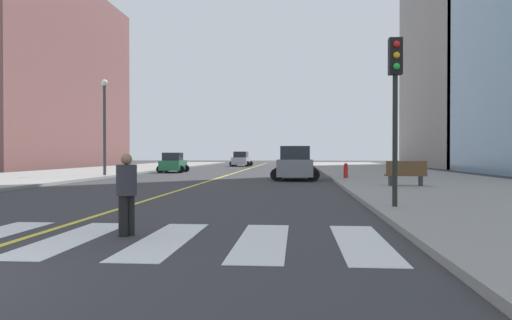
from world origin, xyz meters
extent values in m
cube|color=gray|center=(12.20, 20.00, 0.07)|extent=(10.00, 120.00, 0.15)
cube|color=silver|center=(0.90, 4.00, 0.01)|extent=(0.90, 4.00, 0.01)
cube|color=silver|center=(2.70, 4.00, 0.01)|extent=(0.90, 4.00, 0.01)
cube|color=silver|center=(4.50, 4.00, 0.01)|extent=(0.90, 4.00, 0.01)
cube|color=silver|center=(6.30, 4.00, 0.01)|extent=(0.90, 4.00, 0.01)
cube|color=yellow|center=(0.00, 40.00, 0.01)|extent=(0.16, 80.00, 0.01)
cube|color=gray|center=(28.95, 56.34, 13.79)|extent=(18.00, 24.00, 27.57)
cube|color=brown|center=(-27.95, 51.44, 10.96)|extent=(16.00, 32.00, 21.92)
cube|color=#236B42|center=(-5.38, 36.39, 0.62)|extent=(1.88, 3.85, 0.81)
cube|color=#1E2328|center=(-5.37, 36.17, 1.35)|extent=(1.52, 1.95, 0.68)
cylinder|color=black|center=(-4.56, 37.60, 0.31)|extent=(0.62, 0.23, 0.61)
cylinder|color=black|center=(-6.31, 37.52, 0.31)|extent=(0.62, 0.23, 0.61)
cylinder|color=black|center=(-4.46, 35.26, 0.31)|extent=(0.62, 0.23, 0.61)
cylinder|color=black|center=(-6.20, 35.18, 0.31)|extent=(0.62, 0.23, 0.61)
cube|color=#B7B7BC|center=(-1.87, 57.00, 0.68)|extent=(2.09, 4.26, 0.89)
cube|color=#1E2328|center=(-1.88, 56.75, 1.49)|extent=(1.69, 2.16, 0.75)
cylinder|color=black|center=(-0.84, 58.25, 0.34)|extent=(0.69, 0.25, 0.68)
cylinder|color=black|center=(-2.77, 58.34, 0.34)|extent=(0.69, 0.25, 0.68)
cylinder|color=black|center=(-0.97, 55.66, 0.34)|extent=(0.69, 0.25, 0.68)
cylinder|color=black|center=(-2.90, 55.76, 0.34)|extent=(0.69, 0.25, 0.68)
cube|color=slate|center=(5.02, 25.30, 0.76)|extent=(2.11, 4.62, 0.99)
cube|color=#1E2328|center=(5.02, 25.58, 1.64)|extent=(1.77, 2.32, 0.83)
cylinder|color=black|center=(3.95, 23.88, 0.37)|extent=(0.75, 0.25, 0.75)
cylinder|color=black|center=(6.08, 23.87, 0.37)|extent=(0.75, 0.25, 0.75)
cylinder|color=black|center=(3.97, 26.74, 0.37)|extent=(0.75, 0.25, 0.75)
cylinder|color=black|center=(6.10, 26.73, 0.37)|extent=(0.75, 0.25, 0.75)
cylinder|color=black|center=(7.82, 8.86, 1.96)|extent=(0.14, 0.14, 3.62)
cube|color=black|center=(7.82, 8.86, 4.27)|extent=(0.36, 0.28, 1.00)
sphere|color=red|center=(7.82, 8.69, 4.57)|extent=(0.18, 0.18, 0.18)
sphere|color=orange|center=(7.82, 8.69, 4.27)|extent=(0.18, 0.18, 0.18)
sphere|color=green|center=(7.82, 8.69, 3.97)|extent=(0.18, 0.18, 0.18)
cube|color=brown|center=(10.04, 17.90, 0.63)|extent=(1.80, 0.57, 0.08)
cube|color=brown|center=(10.04, 17.66, 0.97)|extent=(1.80, 0.07, 0.60)
cube|color=#2D2D33|center=(9.36, 17.90, 0.37)|extent=(0.10, 0.48, 0.44)
cube|color=#2D2D33|center=(10.71, 17.90, 0.37)|extent=(0.10, 0.48, 0.44)
cylinder|color=black|center=(1.78, 4.31, 0.40)|extent=(0.18, 0.18, 0.79)
cylinder|color=black|center=(1.87, 4.45, 0.40)|extent=(0.18, 0.18, 0.79)
cylinder|color=#2D2D33|center=(1.83, 4.38, 1.09)|extent=(0.40, 0.40, 0.59)
sphere|color=#936B4C|center=(1.83, 4.38, 1.50)|extent=(0.21, 0.21, 0.21)
cylinder|color=red|center=(8.04, 24.81, 0.50)|extent=(0.26, 0.26, 0.70)
sphere|color=red|center=(8.04, 24.81, 0.93)|extent=(0.22, 0.22, 0.22)
cylinder|color=#38383D|center=(-7.84, 27.47, 3.20)|extent=(0.20, 0.20, 6.10)
sphere|color=silver|center=(-7.84, 27.47, 6.40)|extent=(0.44, 0.44, 0.44)
camera|label=1|loc=(5.13, -4.98, 1.60)|focal=34.70mm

